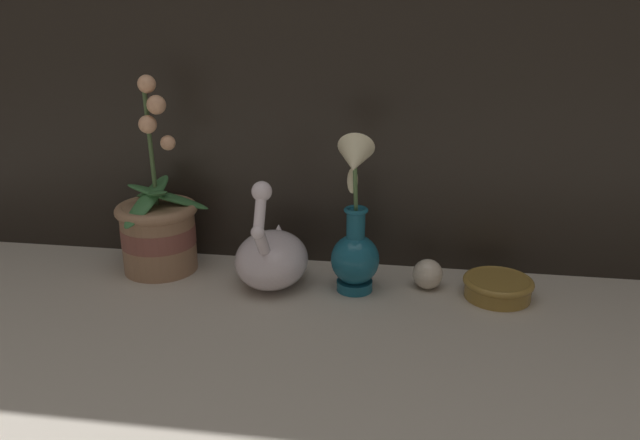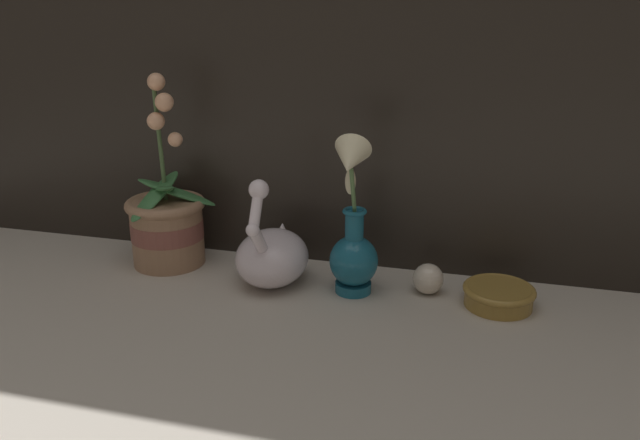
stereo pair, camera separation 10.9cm
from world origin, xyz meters
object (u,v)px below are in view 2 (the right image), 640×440
at_px(orchid_potted_plant, 167,222).
at_px(glass_sphere, 428,279).
at_px(swan_figurine, 273,254).
at_px(amber_dish, 499,295).
at_px(blue_vase, 353,240).

distance_m(orchid_potted_plant, glass_sphere, 0.51).
distance_m(orchid_potted_plant, swan_figurine, 0.23).
distance_m(orchid_potted_plant, amber_dish, 0.63).
xyz_separation_m(orchid_potted_plant, amber_dish, (0.62, -0.03, -0.06)).
bearing_deg(swan_figurine, orchid_potted_plant, 170.86).
bearing_deg(orchid_potted_plant, blue_vase, -6.73).
bearing_deg(swan_figurine, blue_vase, -3.01).
distance_m(orchid_potted_plant, blue_vase, 0.38).
height_order(orchid_potted_plant, glass_sphere, orchid_potted_plant).
height_order(orchid_potted_plant, amber_dish, orchid_potted_plant).
bearing_deg(blue_vase, amber_dish, 3.79).
xyz_separation_m(swan_figurine, blue_vase, (0.15, -0.01, 0.04)).
height_order(orchid_potted_plant, blue_vase, orchid_potted_plant).
xyz_separation_m(orchid_potted_plant, swan_figurine, (0.23, -0.04, -0.03)).
height_order(swan_figurine, amber_dish, swan_figurine).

